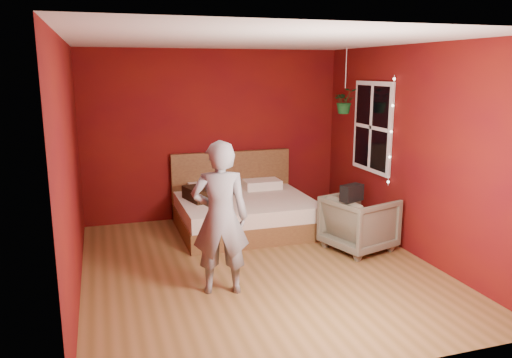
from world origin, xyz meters
name	(u,v)px	position (x,y,z in m)	size (l,w,h in m)	color
floor	(259,267)	(0.00, 0.00, 0.00)	(4.50, 4.50, 0.00)	olive
room_walls	(259,126)	(0.00, 0.00, 1.68)	(4.04, 4.54, 2.62)	maroon
window	(372,127)	(1.97, 0.90, 1.50)	(0.05, 0.97, 1.27)	white
fairy_lights	(391,132)	(1.94, 0.38, 1.50)	(0.04, 0.04, 1.45)	silver
bed	(244,211)	(0.25, 1.48, 0.27)	(1.90, 1.61, 1.04)	brown
person	(220,218)	(-0.58, -0.50, 0.81)	(0.59, 0.39, 1.61)	slate
armchair	(359,223)	(1.42, 0.19, 0.36)	(0.76, 0.78, 0.71)	#6A6954
handbag	(352,193)	(1.21, 0.02, 0.81)	(0.28, 0.14, 0.20)	black
throw_pillow	(206,193)	(-0.30, 1.54, 0.56)	(0.51, 0.51, 0.18)	black
hanging_plant	(345,101)	(1.67, 1.19, 1.85)	(0.38, 0.34, 0.93)	silver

